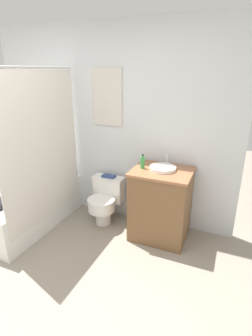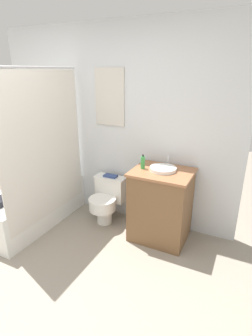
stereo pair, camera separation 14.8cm
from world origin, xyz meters
name	(u,v)px [view 2 (the right image)]	position (x,y,z in m)	size (l,w,h in m)	color
ground_plane	(12,305)	(0.00, 0.00, 0.00)	(12.00, 12.00, 0.00)	gray
wall_back	(113,126)	(0.00, 1.87, 1.26)	(3.33, 0.07, 2.50)	silver
shower_area	(33,202)	(-0.81, 1.12, 0.29)	(0.67, 1.44, 1.98)	white
toilet	(107,198)	(0.04, 1.59, 0.33)	(0.42, 0.50, 0.60)	white
vanity	(161,205)	(0.82, 1.54, 0.44)	(0.68, 0.57, 0.87)	brown
sink	(163,169)	(0.82, 1.57, 0.89)	(0.30, 0.34, 0.13)	white
soap_bottle	(143,162)	(0.58, 1.52, 0.94)	(0.05, 0.05, 0.17)	green
book_on_tank	(110,176)	(0.04, 1.71, 0.61)	(0.18, 0.10, 0.02)	#33477F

